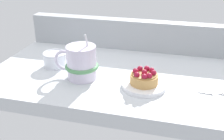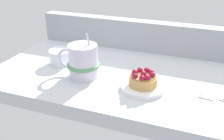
# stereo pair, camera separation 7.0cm
# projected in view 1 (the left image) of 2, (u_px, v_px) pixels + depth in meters

# --- Properties ---
(ground_plane) EXTENTS (0.78, 0.42, 0.04)m
(ground_plane) POSITION_uv_depth(u_px,v_px,m) (128.00, 78.00, 0.78)
(ground_plane) COLOR silver
(window_rail_back) EXTENTS (0.76, 0.04, 0.10)m
(window_rail_back) POSITION_uv_depth(u_px,v_px,m) (140.00, 35.00, 0.91)
(window_rail_back) COLOR #9EA3A8
(window_rail_back) RESTS_ON ground_plane
(dessert_plate) EXTENTS (0.11, 0.11, 0.01)m
(dessert_plate) POSITION_uv_depth(u_px,v_px,m) (144.00, 85.00, 0.69)
(dessert_plate) COLOR white
(dessert_plate) RESTS_ON ground_plane
(raspberry_tart) EXTENTS (0.07, 0.07, 0.04)m
(raspberry_tart) POSITION_uv_depth(u_px,v_px,m) (144.00, 78.00, 0.68)
(raspberry_tart) COLOR tan
(raspberry_tart) RESTS_ON dessert_plate
(coffee_mug) EXTENTS (0.12, 0.09, 0.12)m
(coffee_mug) POSITION_uv_depth(u_px,v_px,m) (81.00, 63.00, 0.72)
(coffee_mug) COLOR silver
(coffee_mug) RESTS_ON ground_plane
(sugar_bowl) EXTENTS (0.07, 0.07, 0.04)m
(sugar_bowl) POSITION_uv_depth(u_px,v_px,m) (55.00, 59.00, 0.80)
(sugar_bowl) COLOR silver
(sugar_bowl) RESTS_ON ground_plane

